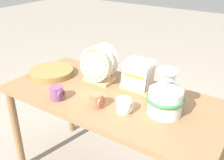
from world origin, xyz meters
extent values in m
cube|color=olive|center=(0.00, 0.00, 0.73)|extent=(1.47, 0.70, 0.03)
cylinder|color=olive|center=(-0.69, -0.30, 0.36)|extent=(0.06, 0.06, 0.72)
cylinder|color=olive|center=(-0.69, 0.30, 0.36)|extent=(0.06, 0.06, 0.72)
cylinder|color=olive|center=(0.69, 0.30, 0.36)|extent=(0.06, 0.06, 0.72)
cylinder|color=silver|center=(0.37, -0.01, 0.83)|extent=(0.20, 0.20, 0.15)
cone|color=silver|center=(0.37, -0.01, 0.94)|extent=(0.20, 0.20, 0.07)
cylinder|color=silver|center=(0.37, -0.01, 1.00)|extent=(0.08, 0.08, 0.05)
torus|color=silver|center=(0.37, -0.01, 1.02)|extent=(0.12, 0.12, 0.02)
torus|color=#38753D|center=(0.37, -0.01, 0.85)|extent=(0.22, 0.22, 0.02)
cube|color=tan|center=(-0.20, 0.13, 0.76)|extent=(0.21, 0.14, 0.02)
cylinder|color=tan|center=(-0.27, 0.18, 0.81)|extent=(0.01, 0.01, 0.08)
cylinder|color=tan|center=(-0.12, 0.18, 0.81)|extent=(0.01, 0.01, 0.08)
cylinder|color=white|center=(-0.20, 0.07, 0.90)|extent=(0.25, 0.06, 0.24)
torus|color=gold|center=(-0.20, 0.06, 0.90)|extent=(0.21, 0.05, 0.21)
cylinder|color=white|center=(-0.20, 0.13, 0.90)|extent=(0.25, 0.06, 0.24)
cylinder|color=white|center=(-0.20, 0.19, 0.90)|extent=(0.25, 0.06, 0.24)
cube|color=tan|center=(0.10, 0.18, 0.76)|extent=(0.21, 0.14, 0.02)
cylinder|color=tan|center=(0.02, 0.23, 0.81)|extent=(0.01, 0.01, 0.08)
cylinder|color=tan|center=(0.17, 0.23, 0.81)|extent=(0.01, 0.01, 0.08)
cube|color=white|center=(0.10, 0.11, 0.87)|extent=(0.18, 0.04, 0.18)
cube|color=white|center=(0.10, 0.15, 0.87)|extent=(0.18, 0.04, 0.18)
cube|color=white|center=(0.10, 0.20, 0.87)|extent=(0.18, 0.04, 0.18)
cube|color=white|center=(0.10, 0.24, 0.87)|extent=(0.18, 0.04, 0.18)
cube|color=gold|center=(0.10, 0.11, 0.87)|extent=(0.15, 0.01, 0.02)
cylinder|color=olive|center=(-0.56, 0.01, 0.76)|extent=(0.33, 0.33, 0.01)
cylinder|color=olive|center=(-0.56, 0.01, 0.76)|extent=(0.33, 0.33, 0.01)
cylinder|color=olive|center=(-0.56, 0.01, 0.77)|extent=(0.33, 0.33, 0.01)
cylinder|color=olive|center=(-0.56, 0.01, 0.78)|extent=(0.33, 0.33, 0.01)
cylinder|color=olive|center=(-0.56, 0.01, 0.79)|extent=(0.33, 0.33, 0.01)
cylinder|color=silver|center=(0.17, -0.13, 0.79)|extent=(0.09, 0.09, 0.09)
torus|color=silver|center=(0.21, -0.13, 0.80)|extent=(0.02, 0.07, 0.07)
cylinder|color=#7A4770|center=(-0.27, -0.24, 0.79)|extent=(0.09, 0.09, 0.09)
torus|color=#7A4770|center=(-0.22, -0.24, 0.80)|extent=(0.02, 0.07, 0.07)
cylinder|color=#B76647|center=(0.00, -0.17, 0.79)|extent=(0.09, 0.09, 0.09)
torus|color=#B76647|center=(0.04, -0.17, 0.80)|extent=(0.02, 0.07, 0.07)
camera|label=1|loc=(0.84, -1.26, 1.59)|focal=42.00mm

